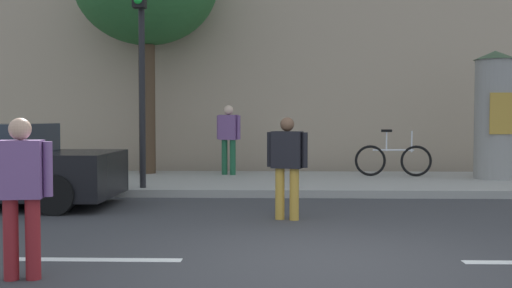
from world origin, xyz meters
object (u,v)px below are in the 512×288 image
at_px(pedestrian_with_backpack, 229,134).
at_px(pedestrian_tallest, 287,160).
at_px(traffic_light, 140,41).
at_px(poster_column, 494,114).
at_px(bicycle_leaning, 393,160).
at_px(pedestrian_near_pole, 21,187).

bearing_deg(pedestrian_with_backpack, pedestrian_tallest, -76.78).
xyz_separation_m(traffic_light, pedestrian_tallest, (2.76, -2.63, -2.09)).
bearing_deg(poster_column, bicycle_leaning, 167.46).
bearing_deg(poster_column, pedestrian_near_pole, -132.06).
bearing_deg(traffic_light, poster_column, 15.40).
height_order(pedestrian_tallest, bicycle_leaning, pedestrian_tallest).
relative_size(pedestrian_near_pole, bicycle_leaning, 0.87).
relative_size(pedestrian_with_backpack, bicycle_leaning, 0.94).
bearing_deg(pedestrian_near_pole, bicycle_leaning, 58.93).
relative_size(traffic_light, pedestrian_near_pole, 2.74).
xyz_separation_m(traffic_light, pedestrian_near_pole, (0.17, -6.04, -2.10)).
bearing_deg(bicycle_leaning, pedestrian_tallest, -116.60).
bearing_deg(traffic_light, pedestrian_near_pole, -88.37).
distance_m(pedestrian_near_pole, bicycle_leaning, 10.03).
xyz_separation_m(pedestrian_near_pole, pedestrian_with_backpack, (1.31, 8.83, 0.23)).
relative_size(poster_column, pedestrian_near_pole, 1.86).
distance_m(poster_column, pedestrian_tallest, 6.69).
bearing_deg(pedestrian_with_backpack, traffic_light, -118.08).
bearing_deg(traffic_light, bicycle_leaning, 25.41).
bearing_deg(traffic_light, pedestrian_with_backpack, 61.92).
bearing_deg(poster_column, traffic_light, -164.60).
relative_size(pedestrian_tallest, bicycle_leaning, 0.87).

